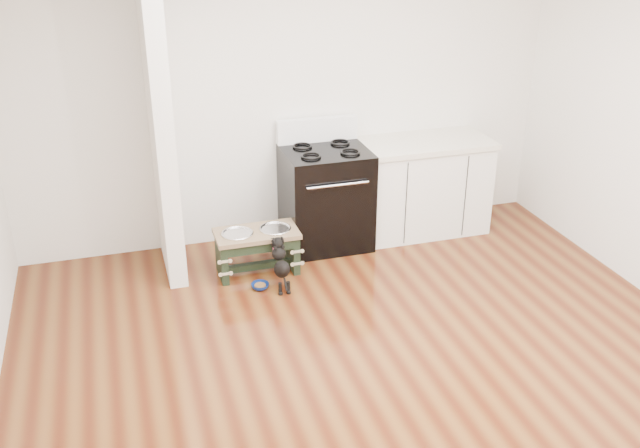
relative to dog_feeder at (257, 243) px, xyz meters
The scene contains 8 objects.
ground 1.87m from the dog_feeder, 74.80° to the right, with size 5.00×5.00×0.00m, color #461B0C.
room_shell 2.28m from the dog_feeder, 74.80° to the right, with size 5.00×5.00×5.00m.
partition_wall 1.32m from the dog_feeder, 155.26° to the left, with size 0.15×0.80×2.70m, color silver.
oven_range 0.85m from the dog_feeder, 27.17° to the left, with size 0.76×0.69×1.14m.
cabinet_run 1.77m from the dog_feeder, 12.99° to the left, with size 1.24×0.64×0.91m.
dog_feeder is the anchor object (origin of this frame).
puppy 0.35m from the dog_feeder, 68.85° to the right, with size 0.12×0.36×0.43m.
floor_bowl 0.39m from the dog_feeder, 99.17° to the right, with size 0.20×0.20×0.05m.
Camera 1 is at (-1.56, -3.60, 3.00)m, focal length 40.00 mm.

